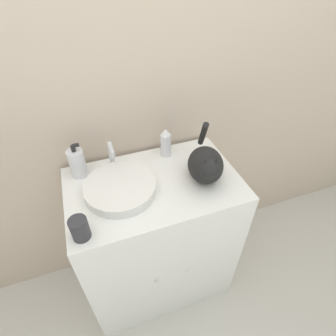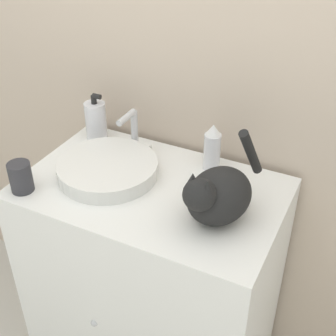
# 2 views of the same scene
# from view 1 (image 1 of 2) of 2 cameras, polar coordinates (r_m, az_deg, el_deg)

# --- Properties ---
(ground_plane) EXTENTS (8.00, 8.00, 0.00)m
(ground_plane) POSITION_cam_1_polar(r_m,az_deg,el_deg) (1.89, 0.70, -29.01)
(ground_plane) COLOR beige
(wall_back) EXTENTS (6.00, 0.05, 2.50)m
(wall_back) POSITION_cam_1_polar(r_m,az_deg,el_deg) (1.30, -7.88, 16.85)
(wall_back) COLOR #C6B29E
(wall_back) RESTS_ON ground_plane
(vanity_cabinet) EXTENTS (0.82, 0.53, 0.91)m
(vanity_cabinet) POSITION_cam_1_polar(r_m,az_deg,el_deg) (1.59, -2.51, -15.04)
(vanity_cabinet) COLOR white
(vanity_cabinet) RESTS_ON ground_plane
(sink_basin) EXTENTS (0.33, 0.33, 0.05)m
(sink_basin) POSITION_cam_1_polar(r_m,az_deg,el_deg) (1.21, -10.33, -4.19)
(sink_basin) COLOR white
(sink_basin) RESTS_ON vanity_cabinet
(faucet) EXTENTS (0.13, 0.11, 0.16)m
(faucet) POSITION_cam_1_polar(r_m,az_deg,el_deg) (1.30, -12.10, 2.20)
(faucet) COLOR silver
(faucet) RESTS_ON vanity_cabinet
(cat) EXTENTS (0.22, 0.33, 0.25)m
(cat) POSITION_cam_1_polar(r_m,az_deg,el_deg) (1.22, 8.25, 0.76)
(cat) COLOR black
(cat) RESTS_ON vanity_cabinet
(soap_bottle) EXTENTS (0.08, 0.08, 0.18)m
(soap_bottle) POSITION_cam_1_polar(r_m,az_deg,el_deg) (1.31, -19.13, 1.07)
(soap_bottle) COLOR silver
(soap_bottle) RESTS_ON vanity_cabinet
(spray_bottle) EXTENTS (0.06, 0.06, 0.16)m
(spray_bottle) POSITION_cam_1_polar(r_m,az_deg,el_deg) (1.36, -0.50, 5.54)
(spray_bottle) COLOR silver
(spray_bottle) RESTS_ON vanity_cabinet
(cup) EXTENTS (0.07, 0.07, 0.10)m
(cup) POSITION_cam_1_polar(r_m,az_deg,el_deg) (1.06, -18.66, -12.39)
(cup) COLOR #2D2D33
(cup) RESTS_ON vanity_cabinet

